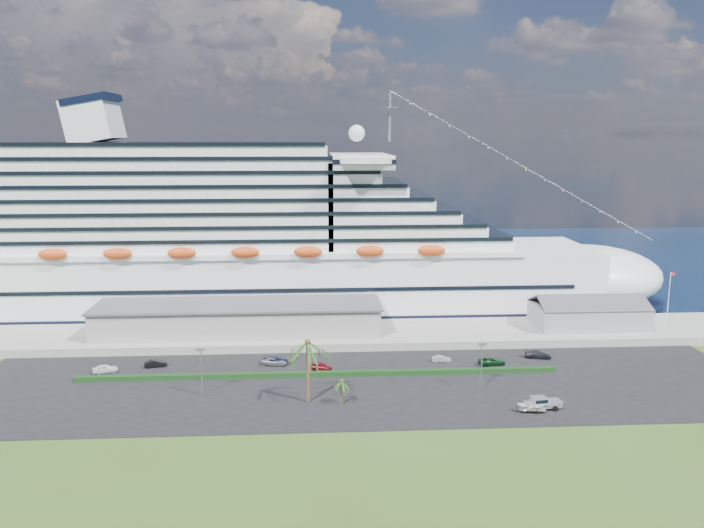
{
  "coord_description": "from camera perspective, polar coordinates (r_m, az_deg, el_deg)",
  "views": [
    {
      "loc": [
        -9.23,
        -103.67,
        43.84
      ],
      "look_at": [
        -1.17,
        30.0,
        18.37
      ],
      "focal_mm": 35.0,
      "sensor_mm": 36.0,
      "label": 1
    }
  ],
  "objects": [
    {
      "name": "parked_car_4",
      "position": [
        130.37,
        -2.63,
        -8.5
      ],
      "size": [
        4.66,
        3.14,
        1.47
      ],
      "primitive_type": "imported",
      "rotation": [
        0.0,
        0.0,
        1.21
      ],
      "color": "maroon",
      "rests_on": "asphalt_lot"
    },
    {
      "name": "parked_car_6",
      "position": [
        135.77,
        11.54,
        -7.92
      ],
      "size": [
        5.53,
        3.14,
        1.46
      ],
      "primitive_type": "imported",
      "rotation": [
        0.0,
        0.0,
        1.72
      ],
      "color": "#0E3B18",
      "rests_on": "asphalt_lot"
    },
    {
      "name": "terminal_building",
      "position": [
        149.66,
        -9.41,
        -4.42
      ],
      "size": [
        61.0,
        15.0,
        6.3
      ],
      "color": "gray",
      "rests_on": "wharf"
    },
    {
      "name": "parked_car_1",
      "position": [
        137.13,
        -16.02,
        -7.96
      ],
      "size": [
        4.38,
        2.38,
        1.37
      ],
      "primitive_type": "imported",
      "rotation": [
        0.0,
        0.0,
        1.81
      ],
      "color": "black",
      "rests_on": "asphalt_lot"
    },
    {
      "name": "palm_short",
      "position": [
        113.61,
        -0.86,
        -9.94
      ],
      "size": [
        3.53,
        3.53,
        4.56
      ],
      "color": "#47301E",
      "rests_on": "ground"
    },
    {
      "name": "palm_tall",
      "position": [
        113.11,
        -3.7,
        -7.09
      ],
      "size": [
        8.82,
        8.82,
        11.13
      ],
      "color": "#47301E",
      "rests_on": "ground"
    },
    {
      "name": "flagpole",
      "position": [
        167.9,
        24.84,
        -2.48
      ],
      "size": [
        1.08,
        0.16,
        12.0
      ],
      "color": "silver",
      "rests_on": "wharf"
    },
    {
      "name": "parked_car_0",
      "position": [
        136.88,
        -19.83,
        -8.18
      ],
      "size": [
        4.86,
        3.13,
        1.54
      ],
      "primitive_type": "imported",
      "rotation": [
        0.0,
        0.0,
        1.89
      ],
      "color": "white",
      "rests_on": "asphalt_lot"
    },
    {
      "name": "ground",
      "position": [
        112.94,
        1.54,
        -12.08
      ],
      "size": [
        420.0,
        420.0,
        0.0
      ],
      "primitive_type": "plane",
      "color": "#354F1A",
      "rests_on": "ground"
    },
    {
      "name": "lamp_post_left",
      "position": [
        119.6,
        -12.42,
        -8.27
      ],
      "size": [
        1.6,
        0.35,
        8.27
      ],
      "color": "gray",
      "rests_on": "asphalt_lot"
    },
    {
      "name": "cruise_ship",
      "position": [
        170.3,
        -7.55,
        1.5
      ],
      "size": [
        191.0,
        38.0,
        54.0
      ],
      "color": "silver",
      "rests_on": "ground"
    },
    {
      "name": "port_shed",
      "position": [
        161.08,
        19.06,
        -4.01
      ],
      "size": [
        24.0,
        12.31,
        7.37
      ],
      "color": "gray",
      "rests_on": "wharf"
    },
    {
      "name": "parked_car_7",
      "position": [
        141.81,
        15.2,
        -7.26
      ],
      "size": [
        5.48,
        3.31,
        1.49
      ],
      "primitive_type": "imported",
      "rotation": [
        0.0,
        0.0,
        1.32
      ],
      "color": "black",
      "rests_on": "asphalt_lot"
    },
    {
      "name": "boat_trailer",
      "position": [
        115.24,
        14.75,
        -11.36
      ],
      "size": [
        5.51,
        4.01,
        1.53
      ],
      "color": "gray",
      "rests_on": "asphalt_lot"
    },
    {
      "name": "asphalt_lot",
      "position": [
        123.09,
        1.09,
        -10.07
      ],
      "size": [
        140.0,
        38.0,
        0.12
      ],
      "primitive_type": "cube",
      "color": "black",
      "rests_on": "ground"
    },
    {
      "name": "parked_car_3",
      "position": [
        134.3,
        -6.33,
        -7.98
      ],
      "size": [
        4.99,
        2.2,
        1.42
      ],
      "primitive_type": "imported",
      "rotation": [
        0.0,
        0.0,
        1.53
      ],
      "color": "#141547",
      "rests_on": "asphalt_lot"
    },
    {
      "name": "hedge",
      "position": [
        127.26,
        -2.73,
        -9.12
      ],
      "size": [
        88.0,
        1.1,
        0.9
      ],
      "primitive_type": "cube",
      "color": "black",
      "rests_on": "asphalt_lot"
    },
    {
      "name": "wharf",
      "position": [
        150.23,
        0.22,
        -5.84
      ],
      "size": [
        240.0,
        20.0,
        1.8
      ],
      "primitive_type": "cube",
      "color": "gray",
      "rests_on": "ground"
    },
    {
      "name": "pickup_truck",
      "position": [
        116.81,
        15.57,
        -11.04
      ],
      "size": [
        6.02,
        2.9,
        2.04
      ],
      "color": "black",
      "rests_on": "asphalt_lot"
    },
    {
      "name": "parked_car_2",
      "position": [
        133.93,
        -6.48,
        -8.04
      ],
      "size": [
        5.41,
        3.42,
        1.39
      ],
      "primitive_type": "imported",
      "rotation": [
        0.0,
        0.0,
        1.33
      ],
      "color": "gray",
      "rests_on": "asphalt_lot"
    },
    {
      "name": "lamp_post_right",
      "position": [
        121.68,
        10.74,
        -7.87
      ],
      "size": [
        1.6,
        0.35,
        8.27
      ],
      "color": "gray",
      "rests_on": "asphalt_lot"
    },
    {
      "name": "parked_car_5",
      "position": [
        135.8,
        7.45,
        -7.83
      ],
      "size": [
        3.85,
        1.76,
        1.23
      ],
      "primitive_type": "imported",
      "rotation": [
        0.0,
        0.0,
        1.44
      ],
      "color": "#A1A3A8",
      "rests_on": "asphalt_lot"
    },
    {
      "name": "water",
      "position": [
        237.92,
        -1.17,
        0.15
      ],
      "size": [
        420.0,
        160.0,
        0.02
      ],
      "primitive_type": "cube",
      "color": "black",
      "rests_on": "ground"
    }
  ]
}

